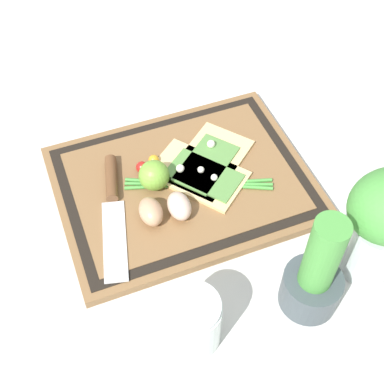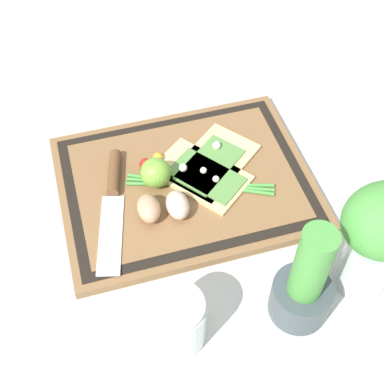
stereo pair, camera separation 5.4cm
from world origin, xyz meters
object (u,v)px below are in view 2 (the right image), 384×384
(knife, at_px, (113,190))
(egg_brown, at_px, (149,209))
(cherry_tomato_yellow, at_px, (158,158))
(herb_glass, at_px, (381,235))
(pizza_slice_near, at_px, (213,163))
(sauce_jar, at_px, (178,323))
(herb_pot, at_px, (304,287))
(lime, at_px, (156,173))
(cherry_tomato_red, at_px, (145,164))
(pizza_slice_far, at_px, (202,175))
(egg_pink, at_px, (178,205))

(knife, relative_size, egg_brown, 4.46)
(cherry_tomato_yellow, height_order, herb_glass, herb_glass)
(pizza_slice_near, distance_m, sauce_jar, 0.34)
(herb_pot, bearing_deg, lime, -62.21)
(cherry_tomato_red, distance_m, herb_pot, 0.39)
(cherry_tomato_red, relative_size, sauce_jar, 0.22)
(pizza_slice_far, height_order, sauce_jar, sauce_jar)
(pizza_slice_near, bearing_deg, sauce_jar, 63.84)
(cherry_tomato_red, height_order, herb_pot, herb_pot)
(herb_pot, bearing_deg, pizza_slice_far, -75.85)
(egg_brown, bearing_deg, herb_glass, 145.72)
(knife, bearing_deg, herb_pot, 128.64)
(pizza_slice_near, relative_size, cherry_tomato_red, 8.88)
(cherry_tomato_red, bearing_deg, lime, 105.52)
(pizza_slice_far, relative_size, herb_pot, 0.96)
(sauce_jar, bearing_deg, pizza_slice_far, -113.25)
(herb_glass, bearing_deg, lime, -45.13)
(cherry_tomato_red, bearing_deg, egg_pink, 105.28)
(pizza_slice_near, height_order, lime, lime)
(lime, distance_m, herb_pot, 0.34)
(cherry_tomato_red, distance_m, sauce_jar, 0.34)
(herb_pot, bearing_deg, egg_brown, -50.81)
(cherry_tomato_red, bearing_deg, egg_brown, 80.41)
(pizza_slice_near, distance_m, pizza_slice_far, 0.04)
(egg_pink, distance_m, cherry_tomato_red, 0.12)
(lime, relative_size, cherry_tomato_yellow, 2.75)
(cherry_tomato_yellow, bearing_deg, lime, 72.92)
(pizza_slice_near, relative_size, lime, 3.60)
(cherry_tomato_red, height_order, herb_glass, herb_glass)
(pizza_slice_near, height_order, egg_brown, egg_brown)
(cherry_tomato_red, bearing_deg, knife, 30.55)
(knife, relative_size, egg_pink, 4.46)
(knife, height_order, sauce_jar, sauce_jar)
(knife, bearing_deg, egg_brown, 126.71)
(egg_pink, relative_size, cherry_tomato_yellow, 2.85)
(pizza_slice_near, xyz_separation_m, sauce_jar, (0.15, 0.31, 0.02))
(pizza_slice_far, xyz_separation_m, egg_pink, (0.06, 0.07, 0.02))
(pizza_slice_near, bearing_deg, lime, 7.38)
(pizza_slice_far, bearing_deg, pizza_slice_near, -140.88)
(egg_brown, xyz_separation_m, cherry_tomato_red, (-0.02, -0.11, -0.01))
(pizza_slice_near, relative_size, cherry_tomato_yellow, 9.87)
(knife, distance_m, egg_brown, 0.09)
(knife, bearing_deg, egg_pink, 143.53)
(lime, xyz_separation_m, cherry_tomato_red, (0.01, -0.04, -0.02))
(egg_pink, xyz_separation_m, cherry_tomato_yellow, (0.00, -0.13, -0.01))
(cherry_tomato_yellow, bearing_deg, knife, 28.13)
(pizza_slice_near, distance_m, knife, 0.20)
(knife, height_order, cherry_tomato_red, cherry_tomato_red)
(lime, bearing_deg, pizza_slice_near, -172.62)
(pizza_slice_far, height_order, herb_pot, herb_pot)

